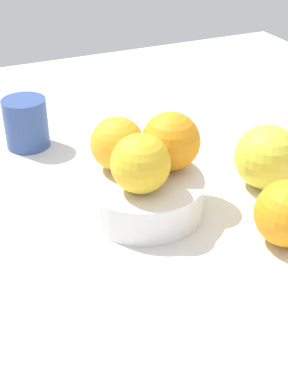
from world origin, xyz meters
TOP-DOWN VIEW (x-y plane):
  - ground_plane at (0.00, 0.00)cm, footprint 110.00×110.00cm
  - fruit_bowl at (0.00, 0.00)cm, footprint 13.35×13.35cm
  - orange_in_bowl_0 at (1.79, -1.19)cm, footprint 6.32×6.32cm
  - orange_in_bowl_1 at (-3.57, -1.63)cm, footprint 6.03×6.03cm
  - orange_in_bowl_2 at (-1.18, 3.76)cm, footprint 6.58×6.58cm
  - orange_loose_0 at (11.03, 11.02)cm, footprint 6.92×6.92cm
  - orange_loose_1 at (0.88, 15.57)cm, footprint 7.75×7.75cm
  - ceramic_cup at (-21.11, -8.09)cm, footprint 5.91×5.91cm

SIDE VIEW (x-z plane):
  - ground_plane at x=0.00cm, z-range -2.00..0.00cm
  - fruit_bowl at x=0.00cm, z-range -0.11..4.04cm
  - ceramic_cup at x=-21.11cm, z-range 0.00..6.80cm
  - orange_loose_0 at x=11.03cm, z-range 0.00..6.92cm
  - orange_loose_1 at x=0.88cm, z-range 0.00..7.75cm
  - orange_in_bowl_1 at x=-3.57cm, z-range 4.15..10.18cm
  - orange_in_bowl_0 at x=1.79cm, z-range 4.15..10.46cm
  - orange_in_bowl_2 at x=-1.18cm, z-range 4.15..10.73cm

